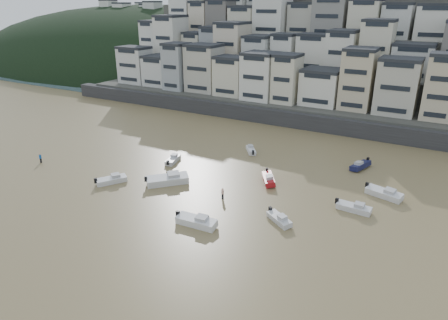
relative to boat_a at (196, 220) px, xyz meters
The scene contains 17 objects.
ground 21.16m from the boat_a, 126.72° to the right, with size 400.00×400.00×0.00m, color olive.
sea_strip 177.31m from the boat_a, 133.76° to the left, with size 340.00×340.00×0.00m, color #4B626B.
harbor_wall 48.13m from the boat_a, 93.15° to the left, with size 140.00×3.00×3.50m, color #38383A.
hillside 88.76m from the boat_a, 88.64° to the left, with size 141.04×66.00×50.00m.
headland 159.76m from the boat_a, 132.36° to the left, with size 216.00×135.00×53.33m.
boat_a is the anchor object (origin of this frame).
boat_b 10.87m from the boat_a, 33.97° to the left, with size 4.58×1.50×1.25m, color silver, non-canonical shape.
boat_c 13.74m from the boat_a, 142.74° to the left, with size 7.17×2.35×1.96m, color white, non-canonical shape.
boat_d 21.90m from the boat_a, 39.70° to the left, with size 5.12×1.68×1.40m, color silver, non-canonical shape.
boat_e 17.13m from the boat_a, 80.77° to the left, with size 5.30×1.74×1.45m, color #A6141A, non-canonical shape.
boat_f 22.72m from the boat_a, 134.07° to the left, with size 4.79×1.57×1.31m, color silver, non-canonical shape.
boat_g 28.47m from the boat_a, 46.06° to the left, with size 5.81×1.90×1.58m, color silver, non-canonical shape.
boat_h 28.38m from the boat_a, 101.61° to the left, with size 4.49×1.47×1.22m, color silver, non-canonical shape.
boat_i 33.29m from the boat_a, 64.50° to the left, with size 5.25×1.72×1.43m, color #14183F, non-canonical shape.
boat_j 19.46m from the boat_a, 167.48° to the left, with size 5.19×1.70×1.41m, color white, non-canonical shape.
person_blue 36.65m from the boat_a, behind, with size 0.44×0.44×1.74m, color #1757B2, non-canonical shape.
person_pink 8.26m from the boat_a, 95.57° to the left, with size 0.44×0.44×1.74m, color beige, non-canonical shape.
Camera 1 is at (37.97, -20.39, 27.11)m, focal length 32.00 mm.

